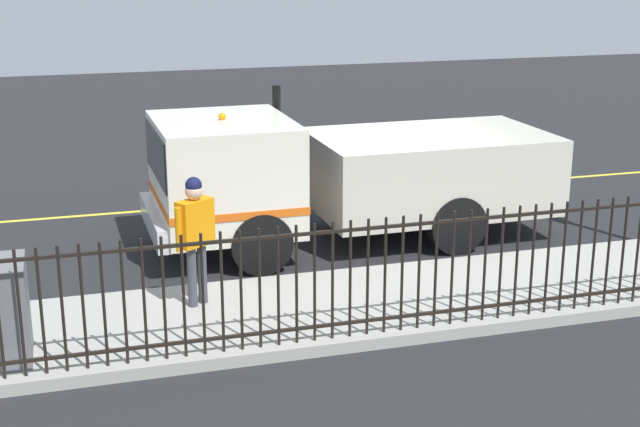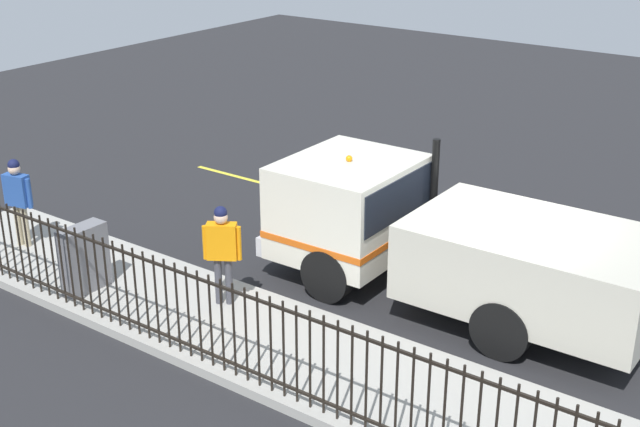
{
  "view_description": "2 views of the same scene",
  "coord_description": "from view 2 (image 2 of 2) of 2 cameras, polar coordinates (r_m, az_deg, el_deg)",
  "views": [
    {
      "loc": [
        14.0,
        -5.41,
        4.76
      ],
      "look_at": [
        1.07,
        -1.59,
        0.8
      ],
      "focal_mm": 50.71,
      "sensor_mm": 36.0,
      "label": 1
    },
    {
      "loc": [
        12.1,
        5.08,
        7.0
      ],
      "look_at": [
        0.98,
        -2.99,
        1.43
      ],
      "focal_mm": 47.76,
      "sensor_mm": 36.0,
      "label": 2
    }
  ],
  "objects": [
    {
      "name": "ground_plane",
      "position": [
        14.88,
        11.67,
        -6.5
      ],
      "size": [
        46.0,
        46.0,
        0.0
      ],
      "primitive_type": "plane",
      "color": "#232326",
      "rests_on": "ground"
    },
    {
      "name": "sidewalk_slab",
      "position": [
        12.41,
        5.4,
        -11.95
      ],
      "size": [
        2.52,
        20.91,
        0.15
      ],
      "primitive_type": "cube",
      "color": "#A3A099",
      "rests_on": "ground"
    },
    {
      "name": "lane_marking",
      "position": [
        17.09,
        15.42,
        -2.95
      ],
      "size": [
        0.12,
        18.82,
        0.01
      ],
      "primitive_type": "cube",
      "color": "yellow",
      "rests_on": "ground"
    },
    {
      "name": "work_truck",
      "position": [
        14.67,
        7.52,
        -1.27
      ],
      "size": [
        2.58,
        6.8,
        2.53
      ],
      "rotation": [
        0.0,
        0.0,
        3.15
      ],
      "color": "silver",
      "rests_on": "ground"
    },
    {
      "name": "worker_standing",
      "position": [
        14.17,
        -6.58,
        -2.1
      ],
      "size": [
        0.46,
        0.56,
        1.77
      ],
      "rotation": [
        0.0,
        0.0,
        2.13
      ],
      "color": "orange",
      "rests_on": "sidewalk_slab"
    },
    {
      "name": "pedestrian_distant",
      "position": [
        17.3,
        -19.61,
        1.29
      ],
      "size": [
        0.33,
        0.64,
        1.77
      ],
      "rotation": [
        0.0,
        0.0,
        4.93
      ],
      "color": "#264C99",
      "rests_on": "sidewalk_slab"
    },
    {
      "name": "iron_fence",
      "position": [
        11.17,
        2.63,
        -10.99
      ],
      "size": [
        0.04,
        17.81,
        1.5
      ],
      "color": "black",
      "rests_on": "sidewalk_slab"
    },
    {
      "name": "utility_cabinet",
      "position": [
        15.31,
        -15.51,
        -2.91
      ],
      "size": [
        0.84,
        0.36,
        1.18
      ],
      "primitive_type": "cube",
      "color": "slate",
      "rests_on": "sidewalk_slab"
    },
    {
      "name": "traffic_cone",
      "position": [
        15.87,
        15.07,
        -3.66
      ],
      "size": [
        0.44,
        0.44,
        0.63
      ],
      "primitive_type": "cone",
      "color": "orange",
      "rests_on": "ground"
    }
  ]
}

